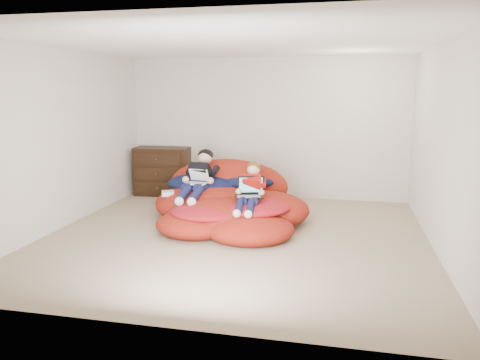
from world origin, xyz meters
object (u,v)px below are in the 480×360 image
object	(u,v)px
dresser	(163,171)
younger_boy	(251,188)
older_boy	(200,176)
laptop_white	(198,180)
laptop_black	(250,191)
beanbag_pile	(227,203)

from	to	relation	value
dresser	younger_boy	bearing A→B (deg)	-42.66
older_boy	laptop_white	size ratio (longest dim) A/B	3.65
older_boy	laptop_white	distance (m)	0.12
younger_boy	laptop_black	xyz separation A→B (m)	(-0.00, -0.05, -0.04)
older_boy	younger_boy	bearing A→B (deg)	-26.02
dresser	beanbag_pile	bearing A→B (deg)	-43.06
dresser	younger_boy	xyz separation A→B (m)	(2.04, -1.88, 0.16)
beanbag_pile	older_boy	xyz separation A→B (m)	(-0.43, 0.04, 0.40)
beanbag_pile	older_boy	bearing A→B (deg)	174.74
younger_boy	older_boy	bearing A→B (deg)	153.98
older_boy	laptop_black	world-z (taller)	older_boy
older_boy	dresser	bearing A→B (deg)	128.89
laptop_white	older_boy	bearing A→B (deg)	90.00
laptop_white	laptop_black	world-z (taller)	laptop_white
beanbag_pile	younger_boy	distance (m)	0.67
dresser	laptop_white	xyz separation A→B (m)	(1.17, -1.56, 0.18)
older_boy	laptop_black	size ratio (longest dim) A/B	2.75
laptop_white	dresser	bearing A→B (deg)	126.89
dresser	younger_boy	size ratio (longest dim) A/B	1.09
older_boy	beanbag_pile	bearing A→B (deg)	-5.26
younger_boy	laptop_white	xyz separation A→B (m)	(-0.86, 0.31, 0.02)
younger_boy	beanbag_pile	bearing A→B (deg)	138.86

